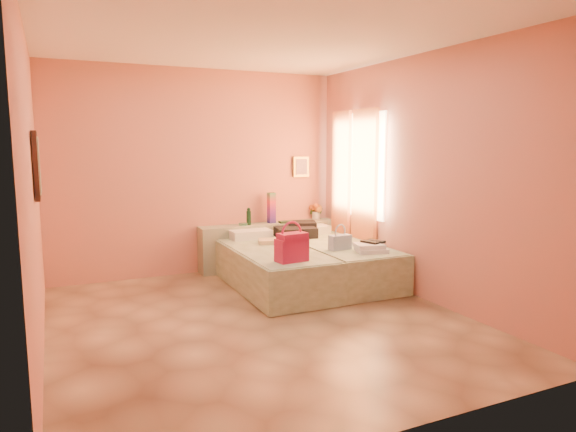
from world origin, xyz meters
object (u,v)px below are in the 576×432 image
at_px(bed_right, 337,262).
at_px(green_book, 286,222).
at_px(water_bottle, 249,217).
at_px(blue_handbag, 340,242).
at_px(magenta_handbag, 292,247).
at_px(headboard_ledge, 269,245).
at_px(towel_stack, 371,248).
at_px(flower_vase, 316,210).
at_px(bed_left, 273,269).

height_order(bed_right, green_book, green_book).
distance_m(water_bottle, blue_handbag, 1.56).
bearing_deg(bed_right, magenta_handbag, -144.07).
distance_m(headboard_ledge, green_book, 0.42).
relative_size(water_bottle, green_book, 1.27).
xyz_separation_m(water_bottle, towel_stack, (0.94, -1.68, -0.22)).
distance_m(green_book, blue_handbag, 1.35).
height_order(water_bottle, blue_handbag, water_bottle).
bearing_deg(headboard_ledge, water_bottle, -174.54).
relative_size(headboard_ledge, green_book, 11.25).
bearing_deg(magenta_handbag, bed_right, 28.08).
xyz_separation_m(headboard_ledge, towel_stack, (0.62, -1.71, 0.23)).
bearing_deg(towel_stack, flower_vase, 83.68).
distance_m(green_book, flower_vase, 0.62).
height_order(water_bottle, green_book, water_bottle).
height_order(green_book, magenta_handbag, magenta_handbag).
bearing_deg(green_book, bed_left, -117.65).
height_order(bed_right, flower_vase, flower_vase).
relative_size(headboard_ledge, water_bottle, 8.85).
xyz_separation_m(flower_vase, towel_stack, (-0.20, -1.79, -0.24)).
distance_m(headboard_ledge, blue_handbag, 1.49).
bearing_deg(water_bottle, bed_right, -50.35).
xyz_separation_m(headboard_ledge, green_book, (0.23, -0.08, 0.34)).
xyz_separation_m(bed_left, water_bottle, (0.07, 1.02, 0.52)).
xyz_separation_m(green_book, magenta_handbag, (-0.70, -1.67, -0.00)).
bearing_deg(bed_left, headboard_ledge, 70.34).
distance_m(bed_left, water_bottle, 1.14).
height_order(headboard_ledge, blue_handbag, blue_handbag).
bearing_deg(blue_handbag, flower_vase, 68.10).
distance_m(headboard_ledge, towel_stack, 1.83).
bearing_deg(bed_left, green_book, 58.03).
height_order(bed_left, bed_right, same).
distance_m(bed_right, flower_vase, 1.28).
bearing_deg(towel_stack, bed_left, 146.74).
distance_m(water_bottle, green_book, 0.56).
distance_m(water_bottle, towel_stack, 1.94).
height_order(headboard_ledge, water_bottle, water_bottle).
relative_size(water_bottle, magenta_handbag, 0.68).
xyz_separation_m(bed_right, water_bottle, (-0.84, 1.02, 0.52)).
bearing_deg(flower_vase, water_bottle, -174.58).
bearing_deg(magenta_handbag, bed_left, 76.51).
height_order(bed_right, magenta_handbag, magenta_handbag).
relative_size(bed_right, blue_handbag, 7.17).
bearing_deg(bed_left, flower_vase, 43.71).
relative_size(bed_right, water_bottle, 8.63).
distance_m(bed_left, towel_stack, 1.24).
relative_size(bed_left, green_book, 10.97).
distance_m(headboard_ledge, bed_right, 1.18).
bearing_deg(green_book, blue_handbag, -80.02).
relative_size(water_bottle, flower_vase, 0.81).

